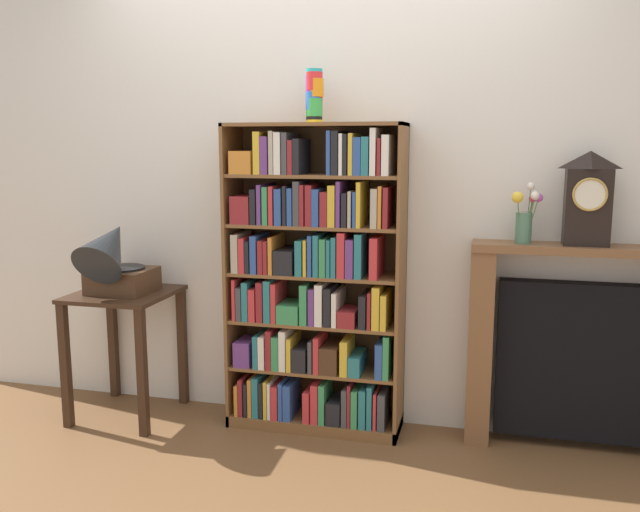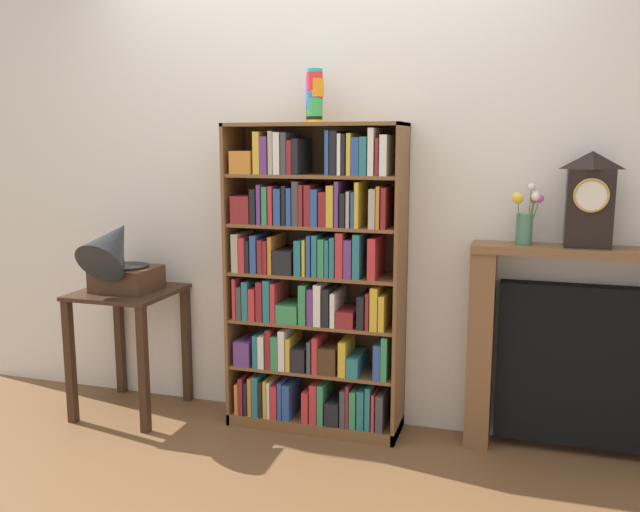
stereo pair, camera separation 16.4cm
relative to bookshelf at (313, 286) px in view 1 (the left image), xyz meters
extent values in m
cube|color=brown|center=(0.01, -0.14, -0.78)|extent=(7.96, 6.40, 0.02)
cube|color=silver|center=(0.15, 0.20, 0.53)|extent=(4.96, 0.08, 2.60)
cube|color=brown|center=(-0.44, 0.01, 0.03)|extent=(0.02, 0.30, 1.60)
cube|color=brown|center=(0.46, 0.01, 0.03)|extent=(0.02, 0.30, 1.60)
cube|color=brown|center=(0.01, 0.15, 0.03)|extent=(0.92, 0.01, 1.60)
cube|color=brown|center=(0.01, 0.01, 0.83)|extent=(0.92, 0.30, 0.02)
cube|color=brown|center=(0.01, 0.01, -0.74)|extent=(0.92, 0.30, 0.06)
cube|color=orange|center=(-0.39, -0.02, -0.62)|extent=(0.02, 0.23, 0.17)
cube|color=maroon|center=(-0.37, -0.03, -0.61)|extent=(0.02, 0.20, 0.20)
cube|color=black|center=(-0.34, -0.02, -0.62)|extent=(0.02, 0.23, 0.18)
cube|color=orange|center=(-0.32, -0.02, -0.60)|extent=(0.02, 0.23, 0.21)
cube|color=teal|center=(-0.29, -0.01, -0.60)|extent=(0.03, 0.24, 0.22)
cube|color=black|center=(-0.26, -0.03, -0.61)|extent=(0.02, 0.20, 0.20)
cube|color=gold|center=(-0.23, -0.02, -0.61)|extent=(0.02, 0.23, 0.20)
cube|color=white|center=(-0.21, 0.00, -0.61)|extent=(0.02, 0.25, 0.20)
cube|color=#C63338|center=(-0.18, 0.00, -0.62)|extent=(0.04, 0.25, 0.18)
cube|color=#2D519E|center=(-0.15, -0.03, -0.61)|extent=(0.02, 0.20, 0.20)
cube|color=#2D519E|center=(-0.11, -0.03, -0.61)|extent=(0.04, 0.21, 0.19)
cube|color=#C63338|center=(-0.01, -0.02, -0.63)|extent=(0.04, 0.21, 0.17)
cube|color=#C63338|center=(0.04, -0.02, -0.60)|extent=(0.04, 0.22, 0.21)
cube|color=#388E56|center=(0.08, -0.02, -0.60)|extent=(0.03, 0.21, 0.21)
cube|color=black|center=(0.14, -0.04, -0.65)|extent=(0.07, 0.19, 0.12)
cube|color=#424247|center=(0.20, -0.03, -0.61)|extent=(0.03, 0.20, 0.20)
cube|color=maroon|center=(0.22, -0.03, -0.60)|extent=(0.02, 0.20, 0.22)
cube|color=#388E56|center=(0.25, -0.02, -0.61)|extent=(0.03, 0.22, 0.20)
cube|color=teal|center=(0.29, -0.02, -0.61)|extent=(0.04, 0.23, 0.20)
cube|color=teal|center=(0.33, -0.01, -0.60)|extent=(0.03, 0.23, 0.23)
cube|color=#C63338|center=(0.35, 0.00, -0.61)|extent=(0.02, 0.25, 0.19)
cube|color=#424247|center=(0.39, -0.03, -0.61)|extent=(0.04, 0.20, 0.19)
cube|color=brown|center=(0.01, 0.01, -0.45)|extent=(0.88, 0.28, 0.02)
cube|color=#663884|center=(-0.36, -0.04, -0.37)|extent=(0.09, 0.17, 0.14)
cube|color=teal|center=(-0.28, -0.01, -0.35)|extent=(0.03, 0.25, 0.18)
cube|color=white|center=(-0.25, -0.01, -0.35)|extent=(0.03, 0.24, 0.17)
cube|color=maroon|center=(-0.21, -0.01, -0.33)|extent=(0.03, 0.24, 0.21)
cube|color=#388E56|center=(-0.17, -0.02, -0.35)|extent=(0.04, 0.22, 0.18)
cube|color=white|center=(-0.13, -0.02, -0.33)|extent=(0.04, 0.23, 0.21)
cube|color=gold|center=(-0.10, -0.02, -0.35)|extent=(0.02, 0.21, 0.17)
cube|color=black|center=(-0.05, -0.02, -0.37)|extent=(0.08, 0.21, 0.12)
cube|color=#424247|center=(0.02, -0.02, -0.35)|extent=(0.02, 0.21, 0.17)
cube|color=#C63338|center=(0.05, -0.02, -0.34)|extent=(0.03, 0.22, 0.19)
cube|color=#472D1C|center=(0.11, -0.03, -0.37)|extent=(0.09, 0.21, 0.14)
cube|color=gold|center=(0.19, -0.03, -0.35)|extent=(0.04, 0.21, 0.18)
cube|color=teal|center=(0.24, -0.02, -0.39)|extent=(0.06, 0.22, 0.10)
cube|color=#2D519E|center=(0.37, -0.01, -0.35)|extent=(0.04, 0.25, 0.18)
cube|color=#388E56|center=(0.41, -0.02, -0.32)|extent=(0.03, 0.22, 0.22)
cube|color=brown|center=(0.01, 0.01, -0.19)|extent=(0.88, 0.28, 0.02)
cube|color=#C63338|center=(-0.40, -0.02, -0.07)|extent=(0.02, 0.22, 0.22)
cube|color=#424247|center=(-0.37, -0.01, -0.09)|extent=(0.03, 0.23, 0.18)
cube|color=teal|center=(-0.33, 0.00, -0.08)|extent=(0.03, 0.25, 0.21)
cube|color=#C63338|center=(-0.30, -0.03, -0.10)|extent=(0.04, 0.21, 0.17)
cube|color=maroon|center=(-0.25, -0.01, -0.08)|extent=(0.03, 0.23, 0.21)
cube|color=teal|center=(-0.21, -0.01, -0.07)|extent=(0.04, 0.23, 0.22)
cube|color=#C63338|center=(-0.18, -0.02, -0.08)|extent=(0.03, 0.22, 0.21)
cube|color=#388E56|center=(-0.10, -0.03, -0.13)|extent=(0.12, 0.19, 0.10)
cube|color=#388E56|center=(-0.02, -0.02, -0.08)|extent=(0.04, 0.22, 0.21)
cube|color=#663884|center=(0.02, -0.02, -0.09)|extent=(0.03, 0.22, 0.19)
cube|color=white|center=(0.06, -0.03, -0.07)|extent=(0.04, 0.20, 0.21)
cube|color=black|center=(0.10, -0.01, -0.08)|extent=(0.04, 0.23, 0.20)
cube|color=white|center=(0.14, -0.01, -0.09)|extent=(0.02, 0.25, 0.17)
cube|color=maroon|center=(0.20, -0.04, -0.14)|extent=(0.09, 0.19, 0.08)
cube|color=black|center=(0.28, -0.02, -0.10)|extent=(0.04, 0.23, 0.17)
cube|color=maroon|center=(0.32, 0.00, -0.09)|extent=(0.02, 0.26, 0.19)
cube|color=gold|center=(0.35, -0.02, -0.07)|extent=(0.04, 0.23, 0.22)
cube|color=gold|center=(0.39, -0.02, -0.09)|extent=(0.03, 0.23, 0.18)
cube|color=brown|center=(0.01, 0.01, 0.06)|extent=(0.88, 0.28, 0.02)
cube|color=#B2A893|center=(-0.39, -0.02, 0.17)|extent=(0.04, 0.21, 0.20)
cube|color=#C63338|center=(-0.35, -0.02, 0.16)|extent=(0.03, 0.22, 0.18)
cube|color=black|center=(-0.32, -0.01, 0.16)|extent=(0.02, 0.23, 0.17)
cube|color=#2D519E|center=(-0.28, -0.02, 0.17)|extent=(0.03, 0.22, 0.20)
cube|color=maroon|center=(-0.25, -0.03, 0.16)|extent=(0.03, 0.20, 0.17)
cube|color=maroon|center=(-0.22, -0.03, 0.16)|extent=(0.02, 0.20, 0.17)
cube|color=orange|center=(-0.19, -0.01, 0.17)|extent=(0.02, 0.23, 0.19)
cube|color=black|center=(-0.13, -0.02, 0.14)|extent=(0.10, 0.23, 0.12)
cube|color=teal|center=(-0.04, -0.01, 0.16)|extent=(0.04, 0.25, 0.18)
cube|color=gold|center=(-0.01, -0.01, 0.17)|extent=(0.02, 0.23, 0.18)
cube|color=#2D519E|center=(0.01, -0.03, 0.18)|extent=(0.02, 0.21, 0.21)
cube|color=teal|center=(0.05, -0.01, 0.18)|extent=(0.03, 0.24, 0.21)
cube|color=#388E56|center=(0.08, -0.01, 0.17)|extent=(0.03, 0.24, 0.19)
cube|color=teal|center=(0.11, -0.02, 0.17)|extent=(0.02, 0.23, 0.19)
cube|color=teal|center=(0.14, -0.02, 0.17)|extent=(0.02, 0.22, 0.20)
cube|color=#C63338|center=(0.17, -0.03, 0.19)|extent=(0.04, 0.20, 0.23)
cube|color=#663884|center=(0.22, 0.00, 0.17)|extent=(0.04, 0.26, 0.19)
cube|color=teal|center=(0.26, -0.03, 0.18)|extent=(0.04, 0.20, 0.22)
cube|color=#C63338|center=(0.34, -0.01, 0.18)|extent=(0.04, 0.24, 0.21)
cube|color=brown|center=(0.01, 0.01, 0.32)|extent=(0.88, 0.28, 0.02)
cube|color=maroon|center=(-0.35, -0.02, 0.40)|extent=(0.10, 0.23, 0.14)
cube|color=black|center=(-0.28, -0.03, 0.42)|extent=(0.03, 0.21, 0.18)
cube|color=#663884|center=(-0.25, 0.00, 0.43)|extent=(0.02, 0.25, 0.20)
cube|color=#388E56|center=(-0.22, -0.01, 0.42)|extent=(0.03, 0.25, 0.19)
cube|color=#C63338|center=(-0.19, -0.01, 0.42)|extent=(0.02, 0.24, 0.19)
cube|color=#2D519E|center=(-0.15, -0.03, 0.42)|extent=(0.04, 0.20, 0.18)
cube|color=black|center=(-0.11, -0.01, 0.43)|extent=(0.02, 0.25, 0.20)
cube|color=#2D519E|center=(-0.09, -0.01, 0.42)|extent=(0.02, 0.25, 0.19)
cube|color=#424247|center=(-0.05, -0.02, 0.44)|extent=(0.03, 0.23, 0.22)
cube|color=maroon|center=(-0.02, -0.02, 0.43)|extent=(0.02, 0.22, 0.21)
cube|color=maroon|center=(0.01, 0.00, 0.43)|extent=(0.03, 0.25, 0.20)
cube|color=#2D519E|center=(0.04, 0.00, 0.42)|extent=(0.03, 0.26, 0.18)
cube|color=maroon|center=(0.09, -0.03, 0.41)|extent=(0.04, 0.20, 0.17)
cube|color=gold|center=(0.13, 0.00, 0.43)|extent=(0.04, 0.25, 0.20)
cube|color=#663884|center=(0.16, 0.00, 0.44)|extent=(0.02, 0.25, 0.22)
cube|color=black|center=(0.19, -0.01, 0.41)|extent=(0.03, 0.24, 0.17)
cube|color=#B2A893|center=(0.22, -0.03, 0.42)|extent=(0.02, 0.21, 0.18)
cube|color=#2D519E|center=(0.24, -0.01, 0.41)|extent=(0.02, 0.25, 0.17)
cube|color=gold|center=(0.26, -0.01, 0.44)|extent=(0.02, 0.25, 0.22)
cube|color=#B2A893|center=(0.34, -0.03, 0.42)|extent=(0.03, 0.21, 0.19)
cube|color=orange|center=(0.36, -0.02, 0.43)|extent=(0.02, 0.22, 0.21)
cube|color=maroon|center=(0.39, -0.03, 0.43)|extent=(0.02, 0.20, 0.20)
cube|color=brown|center=(0.01, 0.01, 0.57)|extent=(0.88, 0.28, 0.02)
cube|color=orange|center=(-0.35, -0.03, 0.64)|extent=(0.12, 0.19, 0.12)
cube|color=gold|center=(-0.26, -0.03, 0.69)|extent=(0.03, 0.21, 0.21)
cube|color=#663884|center=(-0.22, -0.03, 0.68)|extent=(0.04, 0.20, 0.19)
cube|color=#B2A893|center=(-0.18, -0.02, 0.69)|extent=(0.02, 0.22, 0.21)
cube|color=white|center=(-0.15, -0.02, 0.69)|extent=(0.03, 0.21, 0.21)
cube|color=#424247|center=(-0.11, -0.02, 0.68)|extent=(0.03, 0.21, 0.21)
cube|color=maroon|center=(-0.08, -0.02, 0.67)|extent=(0.02, 0.22, 0.17)
cube|color=black|center=(-0.05, -0.02, 0.67)|extent=(0.03, 0.23, 0.18)
cube|color=#2D519E|center=(0.11, -0.02, 0.69)|extent=(0.02, 0.23, 0.21)
cube|color=black|center=(0.14, -0.01, 0.69)|extent=(0.03, 0.25, 0.21)
cube|color=white|center=(0.17, -0.01, 0.68)|extent=(0.02, 0.24, 0.20)
cube|color=black|center=(0.19, -0.02, 0.68)|extent=(0.02, 0.23, 0.20)
cube|color=gold|center=(0.22, -0.02, 0.68)|extent=(0.02, 0.22, 0.20)
cube|color=#2D519E|center=(0.25, -0.02, 0.67)|extent=(0.04, 0.23, 0.18)
cube|color=teal|center=(0.29, -0.02, 0.67)|extent=(0.04, 0.22, 0.18)
cube|color=white|center=(0.33, -0.01, 0.69)|extent=(0.03, 0.24, 0.23)
cube|color=maroon|center=(0.36, -0.01, 0.67)|extent=(0.02, 0.24, 0.18)
cube|color=white|center=(0.39, 0.00, 0.68)|extent=(0.04, 0.26, 0.19)
cylinder|color=yellow|center=(0.00, 0.02, 0.88)|extent=(0.08, 0.08, 0.09)
cylinder|color=black|center=(0.00, 0.02, 0.90)|extent=(0.08, 0.08, 0.09)
cylinder|color=green|center=(0.00, 0.02, 0.91)|extent=(0.08, 0.08, 0.09)
cylinder|color=orange|center=(0.00, 0.02, 0.93)|extent=(0.08, 0.08, 0.09)
cylinder|color=blue|center=(0.00, 0.02, 0.94)|extent=(0.08, 0.08, 0.09)
cylinder|color=purple|center=(0.00, 0.02, 0.96)|extent=(0.08, 0.08, 0.09)
cylinder|color=purple|center=(0.00, 0.02, 0.98)|extent=(0.08, 0.08, 0.09)
cylinder|color=red|center=(0.00, 0.02, 0.99)|extent=(0.08, 0.08, 0.09)
cylinder|color=orange|center=(0.00, 0.02, 1.01)|extent=(0.08, 0.08, 0.09)
cylinder|color=purple|center=(0.00, 0.02, 1.02)|extent=(0.08, 0.08, 0.09)
cylinder|color=red|center=(0.00, 0.02, 1.04)|extent=(0.08, 0.08, 0.09)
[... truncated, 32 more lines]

